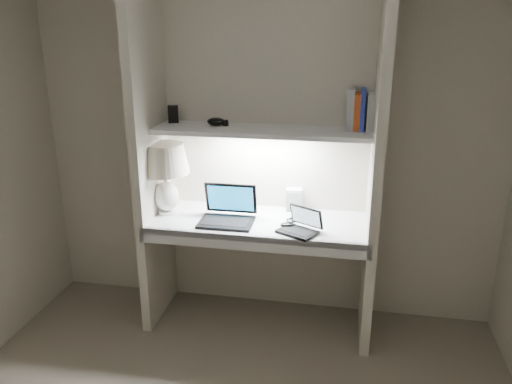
% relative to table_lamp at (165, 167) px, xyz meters
% --- Properties ---
extents(back_wall, '(3.20, 0.01, 2.50)m').
position_rel_table_lamp_xyz_m(back_wall, '(0.64, 0.27, 0.15)').
color(back_wall, beige).
rests_on(back_wall, floor).
extents(alcove_panel_left, '(0.06, 0.55, 2.50)m').
position_rel_table_lamp_xyz_m(alcove_panel_left, '(-0.09, -0.01, 0.15)').
color(alcove_panel_left, beige).
rests_on(alcove_panel_left, floor).
extents(alcove_panel_right, '(0.06, 0.55, 2.50)m').
position_rel_table_lamp_xyz_m(alcove_panel_right, '(1.37, -0.01, 0.15)').
color(alcove_panel_right, beige).
rests_on(alcove_panel_right, floor).
extents(desk, '(1.40, 0.55, 0.04)m').
position_rel_table_lamp_xyz_m(desk, '(0.64, -0.01, -0.35)').
color(desk, white).
rests_on(desk, alcove_panel_left).
extents(desk_apron, '(1.46, 0.03, 0.10)m').
position_rel_table_lamp_xyz_m(desk_apron, '(0.64, -0.27, -0.38)').
color(desk_apron, silver).
rests_on(desk_apron, desk).
extents(shelf, '(1.40, 0.36, 0.03)m').
position_rel_table_lamp_xyz_m(shelf, '(0.64, 0.09, 0.25)').
color(shelf, silver).
rests_on(shelf, back_wall).
extents(strip_light, '(0.60, 0.04, 0.02)m').
position_rel_table_lamp_xyz_m(strip_light, '(0.64, 0.09, 0.23)').
color(strip_light, white).
rests_on(strip_light, shelf).
extents(table_lamp, '(0.33, 0.33, 0.49)m').
position_rel_table_lamp_xyz_m(table_lamp, '(0.00, 0.00, 0.00)').
color(table_lamp, white).
rests_on(table_lamp, desk).
extents(laptop_main, '(0.35, 0.30, 0.24)m').
position_rel_table_lamp_xyz_m(laptop_main, '(0.44, -0.06, -0.28)').
color(laptop_main, black).
rests_on(laptop_main, desk).
extents(laptop_netbook, '(0.30, 0.29, 0.15)m').
position_rel_table_lamp_xyz_m(laptop_netbook, '(0.93, -0.15, -0.29)').
color(laptop_netbook, black).
rests_on(laptop_netbook, desk).
extents(speaker, '(0.12, 0.09, 0.16)m').
position_rel_table_lamp_xyz_m(speaker, '(0.85, 0.22, -0.25)').
color(speaker, silver).
rests_on(speaker, desk).
extents(mouse, '(0.11, 0.08, 0.04)m').
position_rel_table_lamp_xyz_m(mouse, '(0.84, -0.11, -0.31)').
color(mouse, black).
rests_on(mouse, desk).
extents(cable_coil, '(0.11, 0.11, 0.01)m').
position_rel_table_lamp_xyz_m(cable_coil, '(0.89, 0.04, -0.32)').
color(cable_coil, black).
rests_on(cable_coil, desk).
extents(sticky_note, '(0.10, 0.10, 0.00)m').
position_rel_table_lamp_xyz_m(sticky_note, '(0.00, 0.07, -0.33)').
color(sticky_note, yellow).
rests_on(sticky_note, desk).
extents(book_row, '(0.25, 0.17, 0.26)m').
position_rel_table_lamp_xyz_m(book_row, '(1.29, 0.17, 0.39)').
color(book_row, white).
rests_on(book_row, shelf).
extents(shelf_box, '(0.08, 0.07, 0.12)m').
position_rel_table_lamp_xyz_m(shelf_box, '(0.02, 0.18, 0.32)').
color(shelf_box, black).
rests_on(shelf_box, shelf).
extents(shelf_gadget, '(0.13, 0.10, 0.05)m').
position_rel_table_lamp_xyz_m(shelf_gadget, '(0.33, 0.13, 0.29)').
color(shelf_gadget, black).
rests_on(shelf_gadget, shelf).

